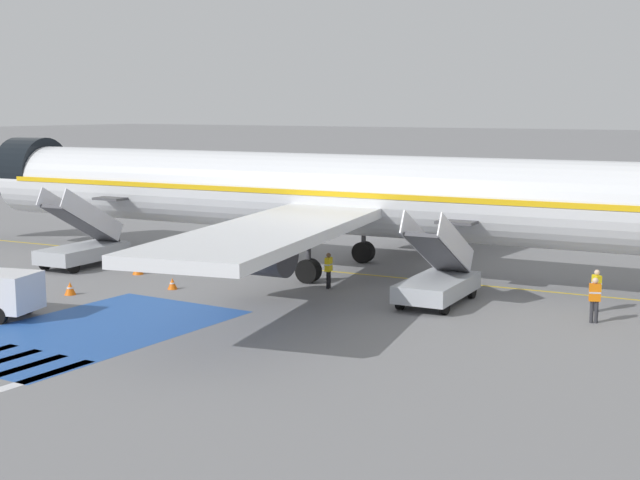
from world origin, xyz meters
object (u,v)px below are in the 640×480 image
ground_crew_2 (596,288)px  traffic_cone_1 (70,288)px  boarding_stairs_aft (438,280)px  fuel_tanker (557,199)px  traffic_cone_0 (138,268)px  ground_crew_0 (595,297)px  ground_crew_1 (329,268)px  traffic_cone_2 (172,284)px  boarding_stairs_forward (83,247)px  airliner (318,193)px

ground_crew_2 → traffic_cone_1: 21.90m
boarding_stairs_aft → fuel_tanker: (-3.66, 27.84, 0.75)m
ground_crew_2 → traffic_cone_0: size_ratio=2.78×
ground_crew_0 → traffic_cone_1: ground_crew_0 is taller
fuel_tanker → ground_crew_1: size_ratio=6.05×
boarding_stairs_aft → ground_crew_0: boarding_stairs_aft is taller
ground_crew_2 → traffic_cone_2: (-17.12, -5.52, -0.71)m
boarding_stairs_forward → traffic_cone_1: boarding_stairs_forward is taller
airliner → ground_crew_2: airliner is taller
ground_crew_0 → fuel_tanker: bearing=-91.1°
boarding_stairs_forward → traffic_cone_2: boarding_stairs_forward is taller
airliner → fuel_tanker: bearing=-15.2°
airliner → ground_crew_1: bearing=-146.7°
boarding_stairs_forward → ground_crew_2: boarding_stairs_forward is taller
airliner → traffic_cone_2: size_ratio=96.59×
ground_crew_2 → traffic_cone_0: (-20.92, -3.68, -0.66)m
fuel_tanker → traffic_cone_1: size_ratio=17.30×
boarding_stairs_forward → boarding_stairs_aft: size_ratio=1.00×
fuel_tanker → ground_crew_2: (9.57, -25.86, -0.77)m
ground_crew_2 → traffic_cone_2: size_ratio=3.36×
ground_crew_0 → ground_crew_2: 2.02m
boarding_stairs_aft → traffic_cone_0: (-15.01, -1.71, -0.69)m
boarding_stairs_aft → traffic_cone_2: (-11.21, -3.54, -0.74)m
traffic_cone_1 → traffic_cone_2: (2.94, 3.24, -0.03)m
boarding_stairs_aft → fuel_tanker: 28.09m
fuel_tanker → traffic_cone_0: 31.68m
traffic_cone_1 → ground_crew_0: bearing=18.3°
traffic_cone_0 → traffic_cone_1: (0.86, -5.08, -0.02)m
boarding_stairs_forward → traffic_cone_2: size_ratio=10.76×
traffic_cone_0 → airliner: bearing=39.2°
ground_crew_1 → ground_crew_0: bearing=79.9°
airliner → traffic_cone_0: 9.48m
airliner → ground_crew_1: (2.78, -3.59, -2.94)m
boarding_stairs_aft → ground_crew_0: bearing=-4.5°
ground_crew_2 → traffic_cone_0: ground_crew_2 is taller
ground_crew_0 → traffic_cone_1: 21.63m
ground_crew_1 → traffic_cone_2: ground_crew_1 is taller
boarding_stairs_forward → traffic_cone_1: 7.17m
airliner → traffic_cone_2: bearing=153.3°
airliner → fuel_tanker: airliner is taller
ground_crew_0 → traffic_cone_2: size_ratio=3.46×
boarding_stairs_aft → traffic_cone_1: 15.71m
ground_crew_0 → traffic_cone_0: 21.46m
traffic_cone_0 → traffic_cone_1: bearing=-80.4°
airliner → ground_crew_2: 14.52m
airliner → traffic_cone_2: airliner is taller
ground_crew_0 → traffic_cone_0: bearing=-16.3°
airliner → boarding_stairs_forward: 12.32m
traffic_cone_1 → traffic_cone_0: bearing=99.6°
ground_crew_1 → traffic_cone_2: 6.97m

